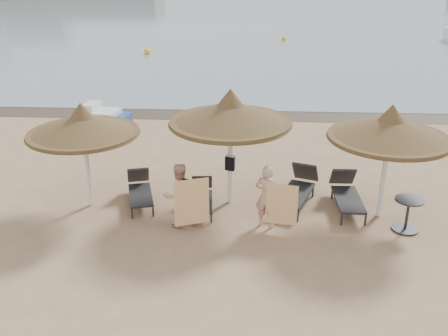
# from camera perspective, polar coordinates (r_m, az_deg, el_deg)

# --- Properties ---
(ground) EXTENTS (160.00, 160.00, 0.00)m
(ground) POSITION_cam_1_polar(r_m,az_deg,el_deg) (12.21, -1.97, -6.83)
(ground) COLOR tan
(ground) RESTS_ON ground
(wet_sand_strip) EXTENTS (200.00, 1.60, 0.01)m
(wet_sand_strip) POSITION_cam_1_polar(r_m,az_deg,el_deg) (20.87, 0.34, 6.08)
(wet_sand_strip) COLOR #493C2F
(wet_sand_strip) RESTS_ON ground
(palapa_left) EXTENTS (2.82, 2.82, 2.80)m
(palapa_left) POSITION_cam_1_polar(r_m,az_deg,el_deg) (12.89, -15.86, 4.76)
(palapa_left) COLOR white
(palapa_left) RESTS_ON ground
(palapa_center) EXTENTS (3.13, 3.13, 3.10)m
(palapa_center) POSITION_cam_1_polar(r_m,az_deg,el_deg) (12.51, 0.73, 6.27)
(palapa_center) COLOR white
(palapa_center) RESTS_ON ground
(palapa_right) EXTENTS (2.94, 2.94, 2.92)m
(palapa_right) POSITION_cam_1_polar(r_m,az_deg,el_deg) (12.46, 18.44, 4.29)
(palapa_right) COLOR white
(palapa_right) RESTS_ON ground
(lounger_far_left) EXTENTS (1.02, 1.84, 0.78)m
(lounger_far_left) POSITION_cam_1_polar(r_m,az_deg,el_deg) (13.50, -9.59, -2.40)
(lounger_far_left) COLOR #292A2D
(lounger_far_left) RESTS_ON ground
(lounger_near_left) EXTENTS (0.66, 1.63, 0.71)m
(lounger_near_left) POSITION_cam_1_polar(r_m,az_deg,el_deg) (13.03, -2.53, -3.20)
(lounger_near_left) COLOR #292A2D
(lounger_near_left) RESTS_ON ground
(lounger_near_right) EXTENTS (1.32, 2.13, 0.91)m
(lounger_near_right) POSITION_cam_1_polar(r_m,az_deg,el_deg) (13.42, 8.49, -2.23)
(lounger_near_right) COLOR #292A2D
(lounger_near_right) RESTS_ON ground
(lounger_far_right) EXTENTS (0.67, 1.93, 0.86)m
(lounger_far_right) POSITION_cam_1_polar(r_m,az_deg,el_deg) (13.42, 13.82, -2.77)
(lounger_far_right) COLOR #292A2D
(lounger_far_right) RESTS_ON ground
(side_table) EXTENTS (0.68, 0.68, 0.82)m
(side_table) POSITION_cam_1_polar(r_m,az_deg,el_deg) (12.70, 20.19, -5.12)
(side_table) COLOR #292A2D
(side_table) RESTS_ON ground
(person_left) EXTENTS (1.02, 0.90, 1.88)m
(person_left) POSITION_cam_1_polar(r_m,az_deg,el_deg) (11.93, -5.20, -2.56)
(person_left) COLOR #D2A08D
(person_left) RESTS_ON ground
(person_right) EXTENTS (1.00, 0.83, 1.86)m
(person_right) POSITION_cam_1_polar(r_m,az_deg,el_deg) (11.89, 4.93, -2.71)
(person_right) COLOR #D2A08D
(person_right) RESTS_ON ground
(towel_left) EXTENTS (0.79, 0.30, 1.17)m
(towel_left) POSITION_cam_1_polar(r_m,az_deg,el_deg) (11.63, -3.71, -3.93)
(towel_left) COLOR orange
(towel_left) RESTS_ON ground
(towel_right) EXTENTS (0.73, 0.14, 1.04)m
(towel_right) POSITION_cam_1_polar(r_m,az_deg,el_deg) (11.78, 6.62, -4.20)
(towel_right) COLOR orange
(towel_right) RESTS_ON ground
(bag_patterned) EXTENTS (0.28, 0.15, 0.33)m
(bag_patterned) POSITION_cam_1_polar(r_m,az_deg,el_deg) (13.13, 0.73, 0.75)
(bag_patterned) COLOR white
(bag_patterned) RESTS_ON ground
(bag_dark) EXTENTS (0.26, 0.16, 0.34)m
(bag_dark) POSITION_cam_1_polar(r_m,az_deg,el_deg) (12.79, 0.67, 0.45)
(bag_dark) COLOR black
(bag_dark) RESTS_ON ground
(pedal_boat) EXTENTS (2.22, 1.53, 0.95)m
(pedal_boat) POSITION_cam_1_polar(r_m,az_deg,el_deg) (19.75, -13.89, 5.48)
(pedal_boat) COLOR #234193
(pedal_boat) RESTS_ON ground
(buoy_left) EXTENTS (0.41, 0.41, 0.41)m
(buoy_left) POSITION_cam_1_polar(r_m,az_deg,el_deg) (34.81, -8.78, 13.01)
(buoy_left) COLOR yellow
(buoy_left) RESTS_ON ground
(buoy_mid) EXTENTS (0.33, 0.33, 0.33)m
(buoy_mid) POSITION_cam_1_polar(r_m,az_deg,el_deg) (40.80, 6.87, 14.49)
(buoy_mid) COLOR yellow
(buoy_mid) RESTS_ON ground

